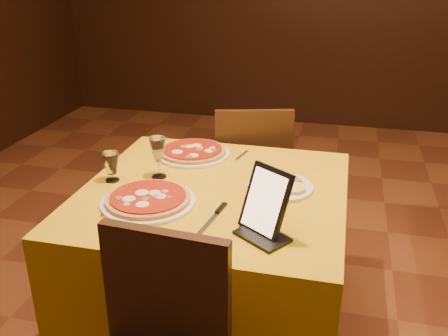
% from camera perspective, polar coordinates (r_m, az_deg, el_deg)
% --- Properties ---
extents(main_table, '(1.10, 1.10, 0.75)m').
position_cam_1_polar(main_table, '(2.30, -1.11, -10.86)').
color(main_table, gold).
rests_on(main_table, floor).
extents(chair_main_far, '(0.58, 0.58, 0.91)m').
position_cam_1_polar(chair_main_far, '(2.98, 2.99, -0.76)').
color(chair_main_far, black).
rests_on(chair_main_far, floor).
extents(pizza_near, '(0.38, 0.38, 0.03)m').
position_cam_1_polar(pizza_near, '(2.01, -8.67, -3.65)').
color(pizza_near, white).
rests_on(pizza_near, main_table).
extents(pizza_far, '(0.36, 0.36, 0.03)m').
position_cam_1_polar(pizza_far, '(2.47, -3.59, 1.80)').
color(pizza_far, white).
rests_on(pizza_far, main_table).
extents(cutlet_dish, '(0.28, 0.28, 0.03)m').
position_cam_1_polar(cutlet_dish, '(2.13, 6.45, -2.01)').
color(cutlet_dish, white).
rests_on(cutlet_dish, main_table).
extents(wine_glass, '(0.10, 0.10, 0.19)m').
position_cam_1_polar(wine_glass, '(2.21, -7.52, 1.22)').
color(wine_glass, '#F3EA8A').
rests_on(wine_glass, main_table).
extents(water_glass, '(0.07, 0.07, 0.13)m').
position_cam_1_polar(water_glass, '(2.22, -12.76, 0.10)').
color(water_glass, white).
rests_on(water_glass, main_table).
extents(tablet, '(0.20, 0.18, 0.23)m').
position_cam_1_polar(tablet, '(1.75, 4.77, -3.77)').
color(tablet, black).
rests_on(tablet, main_table).
extents(knife, '(0.06, 0.24, 0.01)m').
position_cam_1_polar(knife, '(1.87, -1.33, -5.88)').
color(knife, silver).
rests_on(knife, main_table).
extents(fork_near, '(0.05, 0.17, 0.01)m').
position_cam_1_polar(fork_near, '(2.02, -13.01, -4.29)').
color(fork_near, silver).
rests_on(fork_near, main_table).
extents(fork_far, '(0.04, 0.14, 0.01)m').
position_cam_1_polar(fork_far, '(2.46, 2.07, 1.45)').
color(fork_far, '#A4A5AA').
rests_on(fork_far, main_table).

